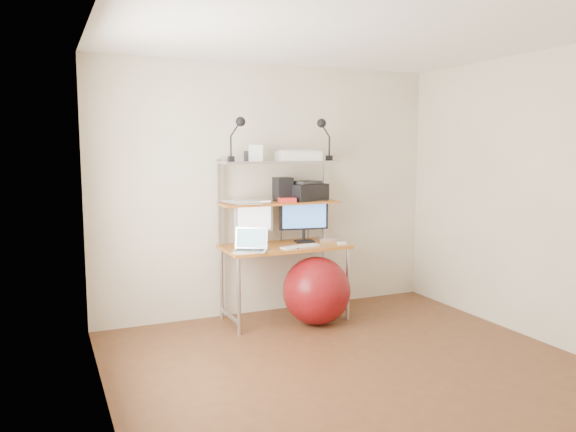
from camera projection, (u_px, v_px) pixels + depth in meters
name	position (u px, v px, depth m)	size (l,w,h in m)	color
room	(364.00, 208.00, 4.06)	(3.60, 3.60, 3.60)	brown
computer_desk	(282.00, 222.00, 5.46)	(1.20, 0.60, 1.57)	#A76220
wall_outlet	(343.00, 274.00, 6.14)	(0.08, 0.01, 0.12)	silver
monitor_silver	(254.00, 219.00, 5.41)	(0.42, 0.19, 0.48)	silver
monitor_black	(304.00, 217.00, 5.59)	(0.50, 0.17, 0.50)	black
laptop	(251.00, 246.00, 5.14)	(0.38, 0.36, 0.26)	silver
keyboard	(301.00, 246.00, 5.33)	(0.40, 0.12, 0.01)	silver
mouse	(342.00, 243.00, 5.48)	(0.08, 0.05, 0.02)	silver
mac_mini	(327.00, 239.00, 5.68)	(0.18, 0.18, 0.03)	silver
phone	(293.00, 248.00, 5.28)	(0.06, 0.12, 0.01)	black
printer	(306.00, 191.00, 5.64)	(0.48, 0.40, 0.19)	black
nas_cube	(283.00, 189.00, 5.53)	(0.16, 0.16, 0.24)	black
red_box	(287.00, 200.00, 5.42)	(0.16, 0.11, 0.05)	red
scanner	(298.00, 155.00, 5.52)	(0.43, 0.29, 0.11)	silver
box_white	(255.00, 153.00, 5.33)	(0.13, 0.11, 0.15)	silver
box_grey	(249.00, 156.00, 5.37)	(0.10, 0.10, 0.10)	#2A2A2C
clip_lamp_left	(239.00, 129.00, 5.13)	(0.16, 0.09, 0.41)	black
clip_lamp_right	(323.00, 130.00, 5.50)	(0.16, 0.09, 0.41)	black
exercise_ball	(317.00, 291.00, 5.34)	(0.65, 0.65, 0.65)	maroon
paper_stack	(243.00, 202.00, 5.34)	(0.39, 0.40, 0.02)	white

